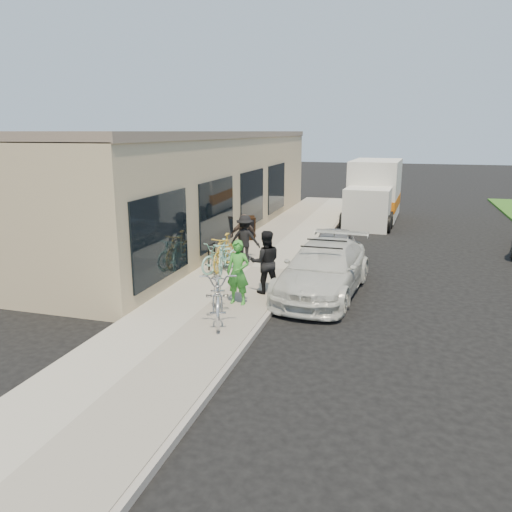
# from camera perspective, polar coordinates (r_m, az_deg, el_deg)

# --- Properties ---
(ground) EXTENTS (120.00, 120.00, 0.00)m
(ground) POSITION_cam_1_polar(r_m,az_deg,el_deg) (12.27, 4.31, -6.10)
(ground) COLOR black
(ground) RESTS_ON ground
(sidewalk) EXTENTS (3.00, 34.00, 0.15)m
(sidewalk) POSITION_cam_1_polar(r_m,az_deg,el_deg) (15.50, -0.55, -1.46)
(sidewalk) COLOR #9F9B8F
(sidewalk) RESTS_ON ground
(curb) EXTENTS (0.12, 34.00, 0.13)m
(curb) POSITION_cam_1_polar(r_m,az_deg,el_deg) (15.13, 5.07, -1.94)
(curb) COLOR gray
(curb) RESTS_ON ground
(storefront) EXTENTS (3.60, 20.00, 4.22)m
(storefront) POSITION_cam_1_polar(r_m,az_deg,el_deg) (20.82, -5.12, 8.23)
(storefront) COLOR #CBB58D
(storefront) RESTS_ON ground
(bike_rack) EXTENTS (0.06, 0.55, 0.77)m
(bike_rack) POSITION_cam_1_polar(r_m,az_deg,el_deg) (15.22, -5.10, 0.30)
(bike_rack) COLOR black
(bike_rack) RESTS_ON sidewalk
(sandwich_board) EXTENTS (0.72, 0.73, 0.91)m
(sandwich_board) POSITION_cam_1_polar(r_m,az_deg,el_deg) (19.13, -0.93, 3.20)
(sandwich_board) COLOR black
(sandwich_board) RESTS_ON sidewalk
(sedan_white) EXTENTS (2.28, 4.81, 1.39)m
(sedan_white) POSITION_cam_1_polar(r_m,az_deg,el_deg) (13.31, 7.75, -1.51)
(sedan_white) COLOR silver
(sedan_white) RESTS_ON ground
(sedan_silver) EXTENTS (1.73, 3.67, 1.22)m
(sedan_silver) POSITION_cam_1_polar(r_m,az_deg,el_deg) (15.98, 8.87, 0.82)
(sedan_silver) COLOR gray
(sedan_silver) RESTS_ON ground
(moving_truck) EXTENTS (2.46, 5.95, 2.88)m
(moving_truck) POSITION_cam_1_polar(r_m,az_deg,el_deg) (24.76, 13.29, 6.86)
(moving_truck) COLOR silver
(moving_truck) RESTS_ON ground
(tandem_bike) EXTENTS (1.52, 2.35, 1.17)m
(tandem_bike) POSITION_cam_1_polar(r_m,az_deg,el_deg) (11.16, -4.33, -4.19)
(tandem_bike) COLOR silver
(tandem_bike) RESTS_ON sidewalk
(woman_rider) EXTENTS (0.60, 0.41, 1.57)m
(woman_rider) POSITION_cam_1_polar(r_m,az_deg,el_deg) (11.97, -2.07, -1.89)
(woman_rider) COLOR green
(woman_rider) RESTS_ON sidewalk
(man_standing) EXTENTS (0.98, 0.88, 1.64)m
(man_standing) POSITION_cam_1_polar(r_m,az_deg,el_deg) (12.78, 1.08, -0.68)
(man_standing) COLOR black
(man_standing) RESTS_ON sidewalk
(cruiser_bike_a) EXTENTS (0.76, 1.62, 0.94)m
(cruiser_bike_a) POSITION_cam_1_polar(r_m,az_deg,el_deg) (14.87, -3.82, 0.01)
(cruiser_bike_a) COLOR #86C8BD
(cruiser_bike_a) RESTS_ON sidewalk
(cruiser_bike_b) EXTENTS (1.20, 1.80, 0.90)m
(cruiser_bike_b) POSITION_cam_1_polar(r_m,az_deg,el_deg) (14.89, -3.90, -0.06)
(cruiser_bike_b) COLOR #86C8BD
(cruiser_bike_b) RESTS_ON sidewalk
(cruiser_bike_c) EXTENTS (0.50, 1.76, 1.06)m
(cruiser_bike_c) POSITION_cam_1_polar(r_m,az_deg,el_deg) (15.09, -3.68, 0.45)
(cruiser_bike_c) COLOR gold
(cruiser_bike_c) RESTS_ON sidewalk
(bystander_a) EXTENTS (0.98, 0.57, 1.51)m
(bystander_a) POSITION_cam_1_polar(r_m,az_deg,el_deg) (15.85, -1.27, 1.98)
(bystander_a) COLOR black
(bystander_a) RESTS_ON sidewalk
(bystander_b) EXTENTS (0.94, 0.71, 1.48)m
(bystander_b) POSITION_cam_1_polar(r_m,az_deg,el_deg) (16.31, -1.45, 2.27)
(bystander_b) COLOR brown
(bystander_b) RESTS_ON sidewalk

